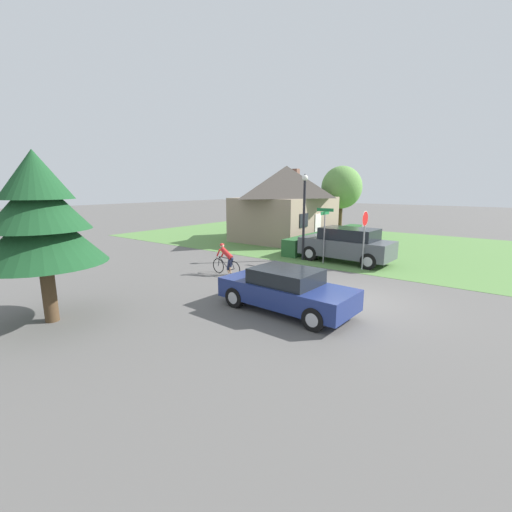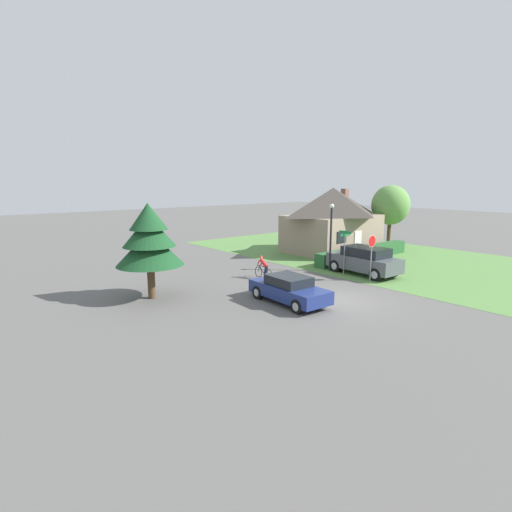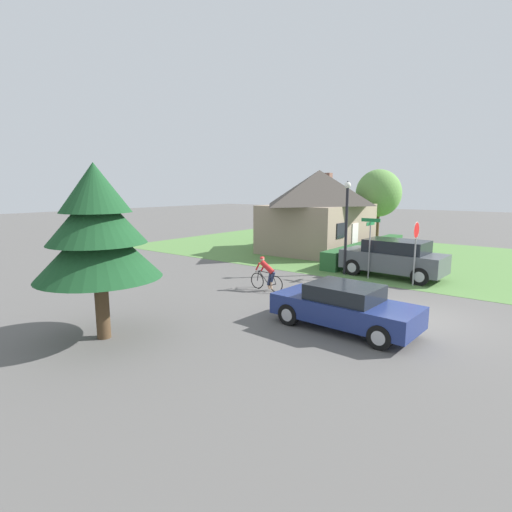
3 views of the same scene
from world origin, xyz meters
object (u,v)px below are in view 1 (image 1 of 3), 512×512
at_px(street_name_sign, 325,226).
at_px(deciduous_tree_right, 342,188).
at_px(stop_sign, 364,229).
at_px(conifer_tall_near, 40,216).
at_px(parked_suv_right, 347,245).
at_px(cottage_house, 286,202).
at_px(sedan_left_lane, 286,290).
at_px(cyclist, 226,260).
at_px(street_lamp, 304,208).

distance_m(street_name_sign, deciduous_tree_right, 12.69).
distance_m(stop_sign, conifer_tall_near, 12.79).
xyz_separation_m(street_name_sign, conifer_tall_near, (-11.84, 2.99, 1.13)).
distance_m(street_name_sign, conifer_tall_near, 12.26).
distance_m(stop_sign, deciduous_tree_right, 13.66).
relative_size(parked_suv_right, conifer_tall_near, 0.98).
relative_size(cottage_house, stop_sign, 2.95).
height_order(sedan_left_lane, cyclist, cyclist).
height_order(cottage_house, parked_suv_right, cottage_house).
relative_size(sedan_left_lane, stop_sign, 1.59).
xyz_separation_m(street_name_sign, deciduous_tree_right, (11.83, 4.19, 1.87)).
bearing_deg(street_name_sign, street_lamp, 83.61).
xyz_separation_m(sedan_left_lane, street_name_sign, (6.99, 2.08, 1.27)).
bearing_deg(cyclist, deciduous_tree_right, -82.12).
xyz_separation_m(cottage_house, stop_sign, (-6.32, -8.21, -0.83)).
relative_size(sedan_left_lane, parked_suv_right, 0.92).
distance_m(cottage_house, deciduous_tree_right, 6.07).
distance_m(parked_suv_right, street_name_sign, 1.66).
bearing_deg(street_name_sign, parked_suv_right, -38.06).
bearing_deg(conifer_tall_near, cyclist, -3.80).
bearing_deg(cottage_house, street_name_sign, -135.91).
bearing_deg(cyclist, street_name_sign, -116.28).
bearing_deg(stop_sign, parked_suv_right, -130.84).
distance_m(street_lamp, deciduous_tree_right, 12.09).
height_order(street_lamp, street_name_sign, street_lamp).
distance_m(street_lamp, conifer_tall_near, 12.11).
height_order(cyclist, conifer_tall_near, conifer_tall_near).
xyz_separation_m(parked_suv_right, stop_sign, (-1.18, -1.29, 1.06)).
relative_size(parked_suv_right, stop_sign, 1.72).
bearing_deg(street_lamp, stop_sign, -95.07).
bearing_deg(street_lamp, conifer_tall_near, 171.82).
height_order(stop_sign, conifer_tall_near, conifer_tall_near).
xyz_separation_m(parked_suv_right, deciduous_tree_right, (10.80, 4.99, 2.90)).
bearing_deg(parked_suv_right, deciduous_tree_right, -62.33).
bearing_deg(sedan_left_lane, cottage_house, -55.11).
bearing_deg(street_name_sign, stop_sign, -94.27).
height_order(sedan_left_lane, street_lamp, street_lamp).
distance_m(sedan_left_lane, street_lamp, 8.16).
height_order(cottage_house, deciduous_tree_right, deciduous_tree_right).
height_order(sedan_left_lane, deciduous_tree_right, deciduous_tree_right).
bearing_deg(sedan_left_lane, deciduous_tree_right, -68.62).
bearing_deg(stop_sign, deciduous_tree_right, -150.81).
bearing_deg(cottage_house, stop_sign, -128.27).
relative_size(sedan_left_lane, street_name_sign, 1.56).
distance_m(street_lamp, street_name_sign, 1.53).
distance_m(parked_suv_right, deciduous_tree_right, 12.25).
xyz_separation_m(cottage_house, street_name_sign, (-6.16, -6.12, -0.85)).
bearing_deg(stop_sign, cottage_house, -126.03).
bearing_deg(sedan_left_lane, parked_suv_right, -77.98).
xyz_separation_m(cyclist, deciduous_tree_right, (16.49, 1.67, 3.13)).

